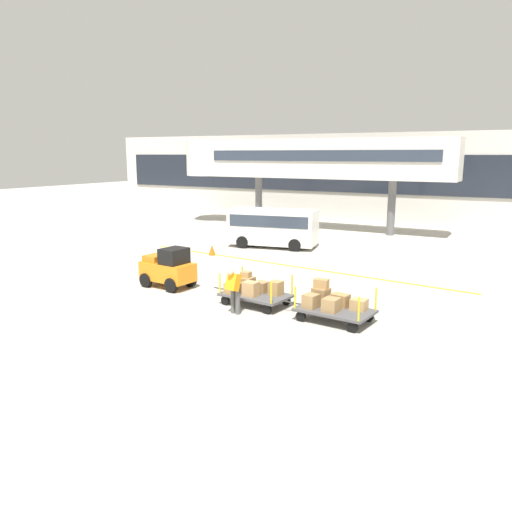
{
  "coord_description": "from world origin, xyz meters",
  "views": [
    {
      "loc": [
        9.08,
        -11.99,
        5.11
      ],
      "look_at": [
        0.04,
        4.19,
        1.33
      ],
      "focal_mm": 35.2,
      "sensor_mm": 36.0,
      "label": 1
    }
  ],
  "objects": [
    {
      "name": "ground_plane",
      "position": [
        0.0,
        0.0,
        0.0
      ],
      "size": [
        120.0,
        120.0,
        0.0
      ],
      "primitive_type": "plane",
      "color": "#B2ADA0"
    },
    {
      "name": "baggage_cart_middle",
      "position": [
        3.83,
        2.27,
        0.53
      ],
      "size": [
        3.06,
        1.63,
        1.21
      ],
      "color": "#4C4C4F",
      "rests_on": "ground_plane"
    },
    {
      "name": "baggage_tug",
      "position": [
        -3.17,
        2.93,
        0.75
      ],
      "size": [
        2.2,
        1.42,
        1.58
      ],
      "color": "orange",
      "rests_on": "ground_plane"
    },
    {
      "name": "jet_bridge",
      "position": [
        -5.47,
        19.99,
        4.76
      ],
      "size": [
        19.63,
        3.0,
        6.1
      ],
      "color": "silver",
      "rests_on": "ground_plane"
    },
    {
      "name": "baggage_cart_lead",
      "position": [
        0.85,
        2.55,
        0.52
      ],
      "size": [
        3.06,
        1.63,
        1.1
      ],
      "color": "#4C4C4F",
      "rests_on": "ground_plane"
    },
    {
      "name": "safety_cone_near",
      "position": [
        -5.24,
        9.01,
        0.28
      ],
      "size": [
        0.36,
        0.36,
        0.55
      ],
      "primitive_type": "cone",
      "color": "#EA590F",
      "rests_on": "ground_plane"
    },
    {
      "name": "terminal_building",
      "position": [
        0.0,
        25.98,
        3.32
      ],
      "size": [
        51.47,
        2.51,
        6.64
      ],
      "color": "beige",
      "rests_on": "ground_plane"
    },
    {
      "name": "baggage_handler",
      "position": [
        0.84,
        1.29,
        0.87
      ],
      "size": [
        0.48,
        0.49,
        1.56
      ],
      "color": "#4C4C4C",
      "rests_on": "ground_plane"
    },
    {
      "name": "apron_lead_line",
      "position": [
        -0.78,
        8.69,
        0.0
      ],
      "size": [
        16.89,
        2.12,
        0.01
      ],
      "primitive_type": "cube",
      "rotation": [
        0.0,
        0.0,
        -0.11
      ],
      "color": "yellow",
      "rests_on": "ground_plane"
    },
    {
      "name": "shuttle_van",
      "position": [
        -3.57,
        12.59,
        1.23
      ],
      "size": [
        5.07,
        2.75,
        2.1
      ],
      "color": "white",
      "rests_on": "ground_plane"
    }
  ]
}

